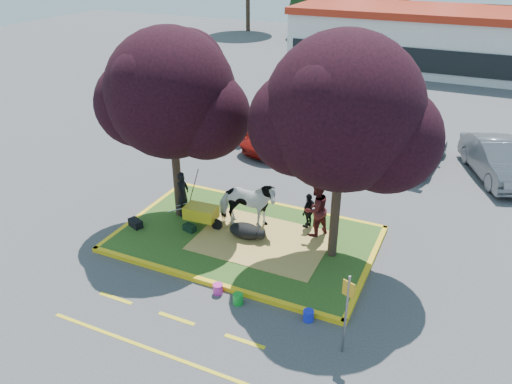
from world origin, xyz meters
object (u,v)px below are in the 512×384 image
at_px(sign_post, 347,307).
at_px(bucket_green, 238,299).
at_px(wheelbarrow, 201,213).
at_px(bucket_pink, 218,289).
at_px(car_silver, 253,120).
at_px(car_black, 166,117).
at_px(bucket_blue, 308,316).
at_px(cow, 247,204).
at_px(handler, 183,194).
at_px(calf, 246,231).

xyz_separation_m(sign_post, bucket_green, (-3.09, 0.54, -1.21)).
xyz_separation_m(wheelbarrow, sign_post, (5.96, -3.52, 0.71)).
bearing_deg(bucket_pink, car_silver, 110.72).
xyz_separation_m(wheelbarrow, car_black, (-6.75, 7.93, 0.03)).
height_order(wheelbarrow, bucket_pink, wheelbarrow).
bearing_deg(bucket_pink, bucket_blue, 0.22).
distance_m(sign_post, car_silver, 15.53).
bearing_deg(cow, bucket_green, -170.83).
bearing_deg(bucket_pink, car_black, 129.62).
bearing_deg(handler, bucket_blue, -128.36).
distance_m(cow, car_black, 10.99).
bearing_deg(handler, car_black, 28.31).
distance_m(handler, sign_post, 8.00).
height_order(calf, wheelbarrow, wheelbarrow).
distance_m(bucket_green, car_silver, 13.58).
distance_m(calf, bucket_pink, 2.82).
bearing_deg(calf, bucket_pink, -73.45).
xyz_separation_m(car_black, car_silver, (4.25, 1.55, -0.03)).
relative_size(wheelbarrow, bucket_green, 6.39).
height_order(calf, handler, handler).
distance_m(bucket_green, bucket_blue, 1.98).
xyz_separation_m(cow, sign_post, (4.53, -4.13, 0.35)).
bearing_deg(bucket_green, car_silver, 113.30).
distance_m(sign_post, bucket_blue, 1.80).
height_order(wheelbarrow, sign_post, sign_post).
distance_m(calf, bucket_blue, 4.20).
bearing_deg(bucket_green, wheelbarrow, 133.89).
relative_size(bucket_green, bucket_blue, 1.01).
distance_m(calf, bucket_green, 3.17).
height_order(bucket_pink, car_black, car_black).
relative_size(car_black, car_silver, 1.01).
xyz_separation_m(handler, bucket_blue, (5.82, -3.24, -0.83)).
relative_size(cow, bucket_pink, 6.71).
relative_size(handler, car_silver, 0.41).
bearing_deg(car_silver, calf, 123.18).
relative_size(bucket_green, car_silver, 0.08).
bearing_deg(wheelbarrow, sign_post, -34.42).
bearing_deg(calf, bucket_green, -61.06).
bearing_deg(bucket_pink, bucket_green, -12.45).
xyz_separation_m(cow, bucket_blue, (3.42, -3.42, -0.86)).
height_order(wheelbarrow, bucket_blue, wheelbarrow).
xyz_separation_m(sign_post, car_silver, (-8.46, 13.00, -0.70)).
relative_size(handler, bucket_pink, 5.45).
relative_size(wheelbarrow, car_black, 0.48).
bearing_deg(bucket_blue, handler, 150.89).
bearing_deg(bucket_blue, car_silver, 120.85).
bearing_deg(car_silver, handler, 108.98).
xyz_separation_m(calf, sign_post, (4.27, -3.47, 0.96)).
bearing_deg(calf, bucket_blue, -34.18).
bearing_deg(handler, bucket_green, -140.80).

